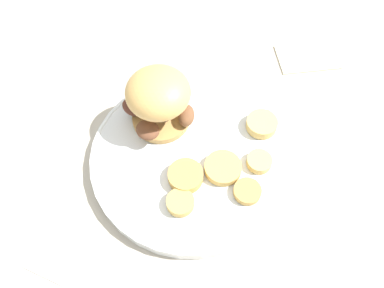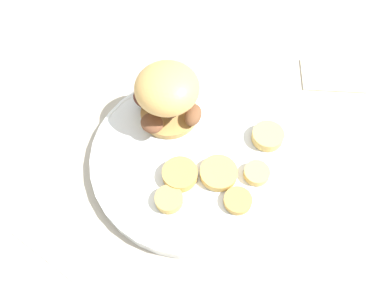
# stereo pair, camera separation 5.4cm
# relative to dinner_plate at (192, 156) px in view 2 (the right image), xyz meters

# --- Properties ---
(ground_plane) EXTENTS (4.00, 4.00, 0.00)m
(ground_plane) POSITION_rel_dinner_plate_xyz_m (0.00, 0.00, -0.01)
(ground_plane) COLOR #B2A899
(dinner_plate) EXTENTS (0.31, 0.31, 0.02)m
(dinner_plate) POSITION_rel_dinner_plate_xyz_m (0.00, 0.00, 0.00)
(dinner_plate) COLOR white
(dinner_plate) RESTS_ON ground_plane
(sandwich) EXTENTS (0.10, 0.11, 0.10)m
(sandwich) POSITION_rel_dinner_plate_xyz_m (-0.01, -0.08, 0.06)
(sandwich) COLOR tan
(sandwich) RESTS_ON dinner_plate
(potato_round_0) EXTENTS (0.05, 0.05, 0.02)m
(potato_round_0) POSITION_rel_dinner_plate_xyz_m (-0.11, 0.05, 0.02)
(potato_round_0) COLOR #DBB766
(potato_round_0) RESTS_ON dinner_plate
(potato_round_1) EXTENTS (0.04, 0.04, 0.01)m
(potato_round_1) POSITION_rel_dinner_plate_xyz_m (0.07, 0.04, 0.02)
(potato_round_1) COLOR tan
(potato_round_1) RESTS_ON dinner_plate
(potato_round_2) EXTENTS (0.04, 0.04, 0.01)m
(potato_round_2) POSITION_rel_dinner_plate_xyz_m (-0.05, 0.09, 0.02)
(potato_round_2) COLOR #DBB766
(potato_round_2) RESTS_ON dinner_plate
(potato_round_3) EXTENTS (0.05, 0.05, 0.02)m
(potato_round_3) POSITION_rel_dinner_plate_xyz_m (0.04, 0.02, 0.02)
(potato_round_3) COLOR tan
(potato_round_3) RESTS_ON dinner_plate
(potato_round_4) EXTENTS (0.05, 0.05, 0.01)m
(potato_round_4) POSITION_rel_dinner_plate_xyz_m (-0.01, 0.05, 0.02)
(potato_round_4) COLOR tan
(potato_round_4) RESTS_ON dinner_plate
(potato_round_5) EXTENTS (0.04, 0.04, 0.01)m
(potato_round_5) POSITION_rel_dinner_plate_xyz_m (0.00, 0.10, 0.02)
(potato_round_5) COLOR tan
(potato_round_5) RESTS_ON dinner_plate
(fork) EXTENTS (0.07, 0.16, 0.00)m
(fork) POSITION_rel_dinner_plate_xyz_m (0.24, 0.01, -0.01)
(fork) COLOR silver
(fork) RESTS_ON ground_plane
(napkin) EXTENTS (0.13, 0.12, 0.01)m
(napkin) POSITION_rel_dinner_plate_xyz_m (-0.30, 0.02, -0.01)
(napkin) COLOR beige
(napkin) RESTS_ON ground_plane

